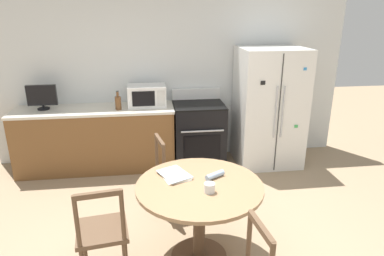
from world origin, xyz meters
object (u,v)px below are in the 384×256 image
microwave (147,96)px  dining_chair_far (175,176)px  counter_bottle (118,102)px  candle_glass (210,188)px  oven_range (199,133)px  dining_chair_left (102,232)px  countertop_tv (42,96)px  refrigerator (269,107)px

microwave → dining_chair_far: bearing=-78.2°
counter_bottle → candle_glass: 2.33m
oven_range → counter_bottle: size_ratio=4.19×
microwave → oven_range: bearing=-5.6°
counter_bottle → dining_chair_left: counter_bottle is taller
counter_bottle → countertop_tv: bearing=172.6°
refrigerator → microwave: bearing=175.3°
refrigerator → counter_bottle: refrigerator is taller
dining_chair_left → dining_chair_far: 1.17m
microwave → counter_bottle: bearing=-160.8°
countertop_tv → candle_glass: size_ratio=4.26×
microwave → dining_chair_far: microwave is taller
microwave → countertop_tv: countertop_tv is taller
dining_chair_far → candle_glass: 1.06m
microwave → dining_chair_left: (-0.41, -2.25, -0.61)m
refrigerator → oven_range: size_ratio=1.58×
dining_chair_left → microwave: bearing=71.7°
candle_glass → dining_chair_left: bearing=177.9°
candle_glass → counter_bottle: bearing=112.4°
oven_range → microwave: bearing=174.4°
oven_range → candle_glass: 2.25m
countertop_tv → counter_bottle: size_ratio=1.51×
refrigerator → dining_chair_left: refrigerator is taller
counter_bottle → candle_glass: counter_bottle is taller
microwave → countertop_tv: 1.42m
candle_glass → microwave: bearing=102.1°
dining_chair_left → candle_glass: 0.98m
refrigerator → dining_chair_far: (-1.48, -1.17, -0.42)m
oven_range → counter_bottle: 1.25m
counter_bottle → microwave: bearing=19.2°
refrigerator → counter_bottle: (-2.15, 0.01, 0.15)m
oven_range → counter_bottle: counter_bottle is taller
dining_chair_far → candle_glass: dining_chair_far is taller
dining_chair_left → dining_chair_far: same height
dining_chair_left → counter_bottle: bearing=81.6°
microwave → countertop_tv: size_ratio=1.36×
dining_chair_far → oven_range: bearing=148.8°
microwave → dining_chair_left: bearing=-100.4°
oven_range → dining_chair_left: size_ratio=1.20×
oven_range → candle_glass: (-0.24, -2.22, 0.33)m
refrigerator → countertop_tv: bearing=177.5°
microwave → dining_chair_left: size_ratio=0.59×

